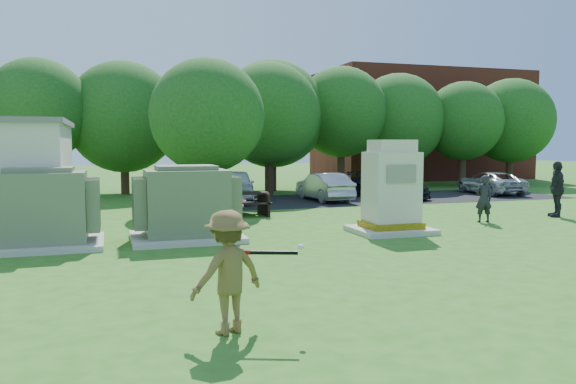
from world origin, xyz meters
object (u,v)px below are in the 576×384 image
object	(u,v)px
person_at_picnic	(238,203)
car_silver_a	(324,187)
transformer_right	(186,205)
car_white	(235,186)
person_by_generator	(484,199)
car_dark	(389,185)
transformer_left	(41,210)
generator_cabinet	(391,192)
picnic_table	(241,201)
person_walking_right	(557,189)
car_silver_b	(490,183)
batter	(228,272)

from	to	relation	value
person_at_picnic	car_silver_a	world-z (taller)	person_at_picnic
transformer_right	car_white	distance (m)	10.03
person_by_generator	car_silver_a	xyz separation A→B (m)	(-2.50, 8.34, -0.15)
person_at_picnic	car_dark	distance (m)	11.47
transformer_left	generator_cabinet	size ratio (longest dim) A/B	1.08
transformer_left	person_at_picnic	distance (m)	5.87
transformer_left	picnic_table	distance (m)	7.80
transformer_right	person_walking_right	bearing A→B (deg)	3.29
transformer_left	car_silver_b	distance (m)	22.77
car_white	car_silver_b	distance (m)	13.67
batter	car_silver_b	size ratio (longest dim) A/B	0.41
transformer_left	transformer_right	distance (m)	3.70
person_by_generator	car_silver_a	size ratio (longest dim) A/B	0.41
person_walking_right	car_dark	size ratio (longest dim) A/B	0.47
transformer_right	picnic_table	size ratio (longest dim) A/B	1.47
transformer_left	car_silver_b	world-z (taller)	transformer_left
transformer_right	picnic_table	world-z (taller)	transformer_right
person_by_generator	person_at_picnic	size ratio (longest dim) A/B	1.05
transformer_right	car_dark	distance (m)	14.08
transformer_left	car_dark	xyz separation A→B (m)	(14.66, 8.83, -0.34)
transformer_left	picnic_table	size ratio (longest dim) A/B	1.47
generator_cabinet	car_silver_a	world-z (taller)	generator_cabinet
person_at_picnic	car_silver_b	xyz separation A→B (m)	(15.23, 7.42, -0.18)
picnic_table	car_silver_a	world-z (taller)	car_silver_a
person_at_picnic	car_silver_b	distance (m)	16.94
person_walking_right	car_white	size ratio (longest dim) A/B	0.47
picnic_table	batter	bearing A→B (deg)	-103.80
person_walking_right	car_white	distance (m)	13.25
transformer_left	person_by_generator	bearing A→B (deg)	1.49
picnic_table	person_at_picnic	size ratio (longest dim) A/B	1.33
transformer_right	generator_cabinet	xyz separation A→B (m)	(6.00, -0.64, 0.25)
transformer_right	generator_cabinet	distance (m)	6.04
person_walking_right	car_white	bearing A→B (deg)	-105.34
person_by_generator	person_walking_right	size ratio (longest dim) A/B	0.79
car_silver_a	transformer_right	bearing A→B (deg)	46.50
picnic_table	batter	xyz separation A→B (m)	(-3.08, -12.52, 0.33)
transformer_left	person_at_picnic	world-z (taller)	transformer_left
generator_cabinet	person_at_picnic	size ratio (longest dim) A/B	1.82
person_at_picnic	transformer_left	bearing A→B (deg)	157.53
person_by_generator	car_silver_b	xyz separation A→B (m)	(7.08, 8.88, -0.21)
transformer_left	car_silver_a	size ratio (longest dim) A/B	0.76
car_white	car_dark	distance (m)	7.54
generator_cabinet	batter	bearing A→B (deg)	-131.64
picnic_table	car_silver_b	world-z (taller)	car_silver_b
transformer_left	person_by_generator	world-z (taller)	transformer_left
person_walking_right	car_dark	xyz separation A→B (m)	(-2.52, 8.05, -0.38)
car_dark	person_walking_right	bearing A→B (deg)	-92.91
transformer_right	car_white	world-z (taller)	transformer_right
person_at_picnic	car_white	distance (m)	7.76
car_silver_b	generator_cabinet	bearing A→B (deg)	45.58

